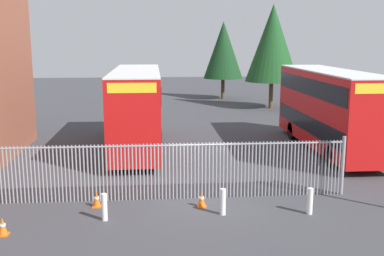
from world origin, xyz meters
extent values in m
plane|color=#3D3D42|center=(0.00, 8.00, 0.00)|extent=(100.00, 100.00, 0.00)
cylinder|color=gray|center=(-7.48, 0.00, 1.10)|extent=(0.06, 0.06, 2.20)
cylinder|color=gray|center=(-7.34, 0.00, 1.10)|extent=(0.06, 0.06, 2.20)
cylinder|color=gray|center=(-7.20, 0.00, 1.10)|extent=(0.06, 0.06, 2.20)
cylinder|color=gray|center=(-7.06, 0.00, 1.10)|extent=(0.06, 0.06, 2.20)
cylinder|color=gray|center=(-6.92, 0.00, 1.10)|extent=(0.06, 0.06, 2.20)
cylinder|color=gray|center=(-6.78, 0.00, 1.10)|extent=(0.06, 0.06, 2.20)
cylinder|color=gray|center=(-6.64, 0.00, 1.10)|extent=(0.06, 0.06, 2.20)
cylinder|color=gray|center=(-6.51, 0.00, 1.10)|extent=(0.06, 0.06, 2.20)
cylinder|color=gray|center=(-6.37, 0.00, 1.10)|extent=(0.06, 0.06, 2.20)
cylinder|color=gray|center=(-6.23, 0.00, 1.10)|extent=(0.06, 0.06, 2.20)
cylinder|color=gray|center=(-6.09, 0.00, 1.10)|extent=(0.06, 0.06, 2.20)
cylinder|color=gray|center=(-5.95, 0.00, 1.10)|extent=(0.06, 0.06, 2.20)
cylinder|color=gray|center=(-5.81, 0.00, 1.10)|extent=(0.06, 0.06, 2.20)
cylinder|color=gray|center=(-5.67, 0.00, 1.10)|extent=(0.06, 0.06, 2.20)
cylinder|color=gray|center=(-5.53, 0.00, 1.10)|extent=(0.06, 0.06, 2.20)
cylinder|color=gray|center=(-5.39, 0.00, 1.10)|extent=(0.06, 0.06, 2.20)
cylinder|color=gray|center=(-5.25, 0.00, 1.10)|extent=(0.06, 0.06, 2.20)
cylinder|color=gray|center=(-5.11, 0.00, 1.10)|extent=(0.06, 0.06, 2.20)
cylinder|color=gray|center=(-4.97, 0.00, 1.10)|extent=(0.06, 0.06, 2.20)
cylinder|color=gray|center=(-4.83, 0.00, 1.10)|extent=(0.06, 0.06, 2.20)
cylinder|color=gray|center=(-4.69, 0.00, 1.10)|extent=(0.06, 0.06, 2.20)
cylinder|color=gray|center=(-4.55, 0.00, 1.10)|extent=(0.06, 0.06, 2.20)
cylinder|color=gray|center=(-4.41, 0.00, 1.10)|extent=(0.06, 0.06, 2.20)
cylinder|color=gray|center=(-4.27, 0.00, 1.10)|extent=(0.06, 0.06, 2.20)
cylinder|color=gray|center=(-4.13, 0.00, 1.10)|extent=(0.06, 0.06, 2.20)
cylinder|color=gray|center=(-4.00, 0.00, 1.10)|extent=(0.06, 0.06, 2.20)
cylinder|color=gray|center=(-3.86, 0.00, 1.10)|extent=(0.06, 0.06, 2.20)
cylinder|color=gray|center=(-3.72, 0.00, 1.10)|extent=(0.06, 0.06, 2.20)
cylinder|color=gray|center=(-3.58, 0.00, 1.10)|extent=(0.06, 0.06, 2.20)
cylinder|color=gray|center=(-3.44, 0.00, 1.10)|extent=(0.06, 0.06, 2.20)
cylinder|color=gray|center=(-3.30, 0.00, 1.10)|extent=(0.06, 0.06, 2.20)
cylinder|color=gray|center=(-3.16, 0.00, 1.10)|extent=(0.06, 0.06, 2.20)
cylinder|color=gray|center=(-3.02, 0.00, 1.10)|extent=(0.06, 0.06, 2.20)
cylinder|color=gray|center=(-2.88, 0.00, 1.10)|extent=(0.06, 0.06, 2.20)
cylinder|color=gray|center=(-2.74, 0.00, 1.10)|extent=(0.06, 0.06, 2.20)
cylinder|color=gray|center=(-2.60, 0.00, 1.10)|extent=(0.06, 0.06, 2.20)
cylinder|color=gray|center=(-2.46, 0.00, 1.10)|extent=(0.06, 0.06, 2.20)
cylinder|color=gray|center=(-2.32, 0.00, 1.10)|extent=(0.06, 0.06, 2.20)
cylinder|color=gray|center=(-2.18, 0.00, 1.10)|extent=(0.06, 0.06, 2.20)
cylinder|color=gray|center=(-2.04, 0.00, 1.10)|extent=(0.06, 0.06, 2.20)
cylinder|color=gray|center=(-1.90, 0.00, 1.10)|extent=(0.06, 0.06, 2.20)
cylinder|color=gray|center=(-1.76, 0.00, 1.10)|extent=(0.06, 0.06, 2.20)
cylinder|color=gray|center=(-1.63, 0.00, 1.10)|extent=(0.06, 0.06, 2.20)
cylinder|color=gray|center=(-1.49, 0.00, 1.10)|extent=(0.06, 0.06, 2.20)
cylinder|color=gray|center=(-1.35, 0.00, 1.10)|extent=(0.06, 0.06, 2.20)
cylinder|color=gray|center=(-1.21, 0.00, 1.10)|extent=(0.06, 0.06, 2.20)
cylinder|color=gray|center=(-1.07, 0.00, 1.10)|extent=(0.06, 0.06, 2.20)
cylinder|color=gray|center=(-0.93, 0.00, 1.10)|extent=(0.06, 0.06, 2.20)
cylinder|color=gray|center=(-0.79, 0.00, 1.10)|extent=(0.06, 0.06, 2.20)
cylinder|color=gray|center=(-0.65, 0.00, 1.10)|extent=(0.06, 0.06, 2.20)
cylinder|color=gray|center=(-0.51, 0.00, 1.10)|extent=(0.06, 0.06, 2.20)
cylinder|color=gray|center=(-0.37, 0.00, 1.10)|extent=(0.06, 0.06, 2.20)
cylinder|color=gray|center=(-0.23, 0.00, 1.10)|extent=(0.06, 0.06, 2.20)
cylinder|color=gray|center=(-0.09, 0.00, 1.10)|extent=(0.06, 0.06, 2.20)
cylinder|color=gray|center=(0.05, 0.00, 1.10)|extent=(0.06, 0.06, 2.20)
cylinder|color=gray|center=(0.19, 0.00, 1.10)|extent=(0.06, 0.06, 2.20)
cylinder|color=gray|center=(0.33, 0.00, 1.10)|extent=(0.06, 0.06, 2.20)
cylinder|color=gray|center=(0.47, 0.00, 1.10)|extent=(0.06, 0.06, 2.20)
cylinder|color=gray|center=(0.61, 0.00, 1.10)|extent=(0.06, 0.06, 2.20)
cylinder|color=gray|center=(0.75, 0.00, 1.10)|extent=(0.06, 0.06, 2.20)
cylinder|color=gray|center=(0.88, 0.00, 1.10)|extent=(0.06, 0.06, 2.20)
cylinder|color=gray|center=(1.02, 0.00, 1.10)|extent=(0.06, 0.06, 2.20)
cylinder|color=gray|center=(1.16, 0.00, 1.10)|extent=(0.06, 0.06, 2.20)
cylinder|color=gray|center=(1.30, 0.00, 1.10)|extent=(0.06, 0.06, 2.20)
cylinder|color=gray|center=(1.44, 0.00, 1.10)|extent=(0.06, 0.06, 2.20)
cylinder|color=gray|center=(1.58, 0.00, 1.10)|extent=(0.06, 0.06, 2.20)
cylinder|color=gray|center=(1.72, 0.00, 1.10)|extent=(0.06, 0.06, 2.20)
cylinder|color=gray|center=(1.86, 0.00, 1.10)|extent=(0.06, 0.06, 2.20)
cylinder|color=gray|center=(2.00, 0.00, 1.10)|extent=(0.06, 0.06, 2.20)
cylinder|color=gray|center=(2.14, 0.00, 1.10)|extent=(0.06, 0.06, 2.20)
cylinder|color=gray|center=(2.28, 0.00, 1.10)|extent=(0.06, 0.06, 2.20)
cylinder|color=gray|center=(2.42, 0.00, 1.10)|extent=(0.06, 0.06, 2.20)
cylinder|color=gray|center=(2.56, 0.00, 1.10)|extent=(0.06, 0.06, 2.20)
cylinder|color=gray|center=(2.70, 0.00, 1.10)|extent=(0.06, 0.06, 2.20)
cylinder|color=gray|center=(2.84, 0.00, 1.10)|extent=(0.06, 0.06, 2.20)
cylinder|color=gray|center=(2.98, 0.00, 1.10)|extent=(0.06, 0.06, 2.20)
cylinder|color=gray|center=(3.12, 0.00, 1.10)|extent=(0.06, 0.06, 2.20)
cylinder|color=gray|center=(3.26, 0.00, 1.10)|extent=(0.06, 0.06, 2.20)
cylinder|color=gray|center=(3.39, 0.00, 1.10)|extent=(0.06, 0.06, 2.20)
cylinder|color=gray|center=(3.53, 0.00, 1.10)|extent=(0.06, 0.06, 2.20)
cylinder|color=gray|center=(3.67, 0.00, 1.10)|extent=(0.06, 0.06, 2.20)
cylinder|color=gray|center=(3.81, 0.00, 1.10)|extent=(0.06, 0.06, 2.20)
cylinder|color=gray|center=(3.95, 0.00, 1.10)|extent=(0.06, 0.06, 2.20)
cylinder|color=gray|center=(4.09, 0.00, 1.10)|extent=(0.06, 0.06, 2.20)
cylinder|color=gray|center=(4.23, 0.00, 1.10)|extent=(0.06, 0.06, 2.20)
cylinder|color=gray|center=(4.37, 0.00, 1.10)|extent=(0.06, 0.06, 2.20)
cylinder|color=gray|center=(4.51, 0.00, 1.10)|extent=(0.06, 0.06, 2.20)
cylinder|color=gray|center=(4.65, 0.00, 1.10)|extent=(0.06, 0.06, 2.20)
cylinder|color=gray|center=(4.79, 0.00, 1.10)|extent=(0.06, 0.06, 2.20)
cylinder|color=gray|center=(4.93, 0.00, 1.10)|extent=(0.06, 0.06, 2.20)
cylinder|color=gray|center=(5.07, 0.00, 1.10)|extent=(0.06, 0.06, 2.20)
cylinder|color=gray|center=(5.21, 0.00, 1.10)|extent=(0.06, 0.06, 2.20)
cylinder|color=gray|center=(5.35, 0.00, 1.10)|extent=(0.06, 0.06, 2.20)
cylinder|color=gray|center=(5.49, 0.00, 1.10)|extent=(0.06, 0.06, 2.20)
cylinder|color=gray|center=(5.63, 0.00, 1.10)|extent=(0.06, 0.06, 2.20)
cylinder|color=gray|center=(-1.35, 0.00, 2.12)|extent=(13.94, 0.07, 0.07)
cylinder|color=gray|center=(5.63, 0.00, 1.18)|extent=(0.14, 0.14, 2.35)
cube|color=red|center=(7.83, 7.26, 2.35)|extent=(2.50, 10.80, 4.00)
cube|color=black|center=(7.83, 7.26, 1.55)|extent=(2.54, 10.37, 0.90)
cube|color=black|center=(7.83, 7.26, 3.55)|extent=(2.54, 10.37, 0.90)
cube|color=yellow|center=(7.83, 1.91, 4.00)|extent=(2.12, 0.12, 0.44)
cube|color=silver|center=(7.83, 7.26, 4.38)|extent=(2.50, 10.80, 0.08)
cylinder|color=black|center=(6.73, 3.91, 0.52)|extent=(0.30, 1.04, 1.04)
cylinder|color=black|center=(8.93, 3.91, 0.52)|extent=(0.30, 1.04, 1.04)
cylinder|color=black|center=(6.73, 10.23, 0.52)|extent=(0.30, 1.04, 1.04)
cylinder|color=black|center=(8.93, 10.23, 0.52)|extent=(0.30, 1.04, 1.04)
cube|color=red|center=(-2.69, 8.39, 2.35)|extent=(2.50, 10.80, 4.00)
cube|color=black|center=(-2.69, 8.39, 1.55)|extent=(2.54, 10.37, 0.90)
cube|color=black|center=(-2.69, 8.39, 3.55)|extent=(2.54, 10.37, 0.90)
cube|color=yellow|center=(-2.69, 3.04, 4.00)|extent=(2.12, 0.12, 0.44)
cube|color=silver|center=(-2.69, 8.39, 4.38)|extent=(2.50, 10.80, 0.08)
cylinder|color=black|center=(-3.79, 5.04, 0.52)|extent=(0.30, 1.04, 1.04)
cylinder|color=black|center=(-1.59, 5.04, 0.52)|extent=(0.30, 1.04, 1.04)
cylinder|color=black|center=(-3.79, 11.36, 0.52)|extent=(0.30, 1.04, 1.04)
cylinder|color=black|center=(-1.59, 11.36, 0.52)|extent=(0.30, 1.04, 1.04)
cylinder|color=silver|center=(-3.49, -1.95, 0.47)|extent=(0.20, 0.20, 0.95)
cylinder|color=silver|center=(0.60, -1.78, 0.47)|extent=(0.20, 0.20, 0.95)
cylinder|color=silver|center=(3.66, -1.97, 0.47)|extent=(0.20, 0.20, 0.95)
cube|color=orange|center=(-0.06, -0.95, 0.02)|extent=(0.34, 0.34, 0.04)
cone|color=orange|center=(-0.06, -0.95, 0.32)|extent=(0.28, 0.28, 0.55)
cylinder|color=white|center=(-0.06, -0.95, 0.34)|extent=(0.19, 0.19, 0.07)
cube|color=orange|center=(-3.91, -0.63, 0.02)|extent=(0.34, 0.34, 0.04)
cone|color=orange|center=(-3.91, -0.63, 0.32)|extent=(0.28, 0.28, 0.55)
cylinder|color=white|center=(-3.91, -0.63, 0.34)|extent=(0.19, 0.19, 0.07)
cube|color=orange|center=(-6.55, -2.91, 0.02)|extent=(0.34, 0.34, 0.04)
cone|color=orange|center=(-6.55, -2.91, 0.32)|extent=(0.28, 0.28, 0.55)
cylinder|color=white|center=(-6.55, -2.91, 0.34)|extent=(0.19, 0.19, 0.07)
cylinder|color=#4C3823|center=(5.35, 29.72, 1.07)|extent=(0.36, 0.36, 2.14)
cone|color=#143819|center=(5.35, 29.72, 4.99)|extent=(3.99, 3.99, 5.70)
cylinder|color=#4C3823|center=(8.64, 22.95, 1.20)|extent=(0.36, 0.36, 2.40)
cone|color=#19471E|center=(8.64, 22.95, 5.73)|extent=(4.66, 4.66, 6.66)
camera|label=1|loc=(-1.76, -16.90, 6.07)|focal=42.95mm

